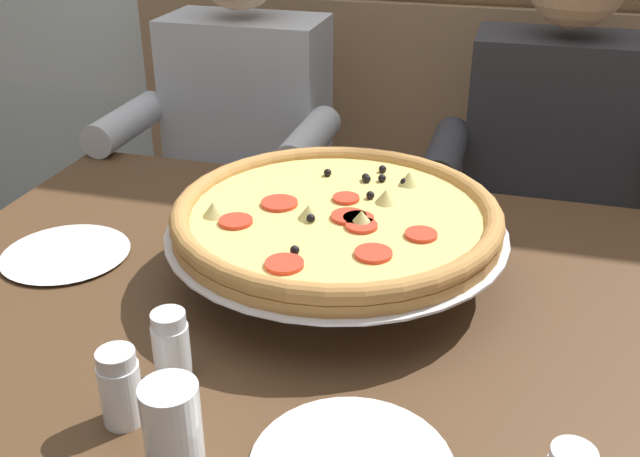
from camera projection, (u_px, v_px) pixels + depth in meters
name	position (u px, v px, depth m)	size (l,w,h in m)	color
booth_bench	(398.00, 232.00, 2.14)	(1.71, 0.78, 1.13)	#937556
dining_table	(300.00, 342.00, 1.20)	(1.31, 0.98, 0.76)	#4C331E
diner_left	(234.00, 150.00, 1.86)	(0.54, 0.64, 1.27)	#2D3342
diner_right	(550.00, 183.00, 1.68)	(0.54, 0.64, 1.27)	#2D3342
pizza	(336.00, 218.00, 1.18)	(0.55, 0.55, 0.14)	silver
shaker_pepper_flakes	(172.00, 351.00, 0.96)	(0.05, 0.05, 0.10)	white
shaker_parmesan	(121.00, 392.00, 0.89)	(0.05, 0.05, 0.10)	white
plate_near_right	(65.00, 251.00, 1.28)	(0.22, 0.22, 0.02)	white
drinking_glass	(173.00, 433.00, 0.82)	(0.07, 0.07, 0.11)	silver
patio_chair	(189.00, 64.00, 3.35)	(0.43, 0.43, 0.86)	black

